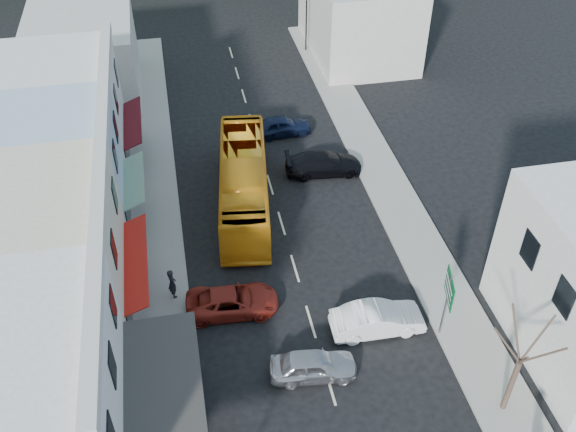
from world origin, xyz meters
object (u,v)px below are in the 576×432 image
object	(u,v)px
car_red	(232,301)
direction_sign	(445,306)
pedestrian_left	(172,284)
traffic_signal	(306,23)
bus	(244,185)
car_silver	(313,365)
car_white	(377,320)
street_tree	(519,362)

from	to	relation	value
car_red	direction_sign	bearing A→B (deg)	-106.17
pedestrian_left	traffic_signal	world-z (taller)	traffic_signal
bus	pedestrian_left	world-z (taller)	bus
direction_sign	traffic_signal	size ratio (longest dim) A/B	0.78
car_silver	car_white	xyz separation A→B (m)	(3.78, 2.05, 0.00)
car_silver	car_white	world-z (taller)	same
car_red	direction_sign	xyz separation A→B (m)	(10.01, -3.65, 1.37)
pedestrian_left	direction_sign	distance (m)	14.02
bus	car_silver	size ratio (longest dim) A/B	2.64
car_white	car_red	xyz separation A→B (m)	(-6.97, 2.75, 0.00)
pedestrian_left	direction_sign	world-z (taller)	direction_sign
pedestrian_left	bus	bearing A→B (deg)	-54.86
direction_sign	traffic_signal	distance (m)	33.00
car_silver	car_red	world-z (taller)	same
street_tree	car_red	bearing A→B (deg)	143.34
pedestrian_left	street_tree	world-z (taller)	street_tree
bus	car_white	bearing A→B (deg)	-58.70
car_white	traffic_signal	world-z (taller)	traffic_signal
car_white	car_red	world-z (taller)	same
bus	direction_sign	size ratio (longest dim) A/B	2.81
car_white	traffic_signal	size ratio (longest dim) A/B	0.83
car_red	pedestrian_left	bearing A→B (deg)	66.75
car_silver	traffic_signal	world-z (taller)	traffic_signal
pedestrian_left	street_tree	distance (m)	17.42
pedestrian_left	traffic_signal	bearing A→B (deg)	-46.44
car_white	street_tree	world-z (taller)	street_tree
car_silver	car_white	bearing A→B (deg)	-55.13
car_silver	car_red	xyz separation A→B (m)	(-3.20, 4.80, 0.00)
car_red	traffic_signal	bearing A→B (deg)	-15.69
car_white	pedestrian_left	size ratio (longest dim) A/B	2.59
street_tree	traffic_signal	distance (m)	37.69
car_white	direction_sign	size ratio (longest dim) A/B	1.06
car_silver	pedestrian_left	size ratio (longest dim) A/B	2.59
car_red	street_tree	world-z (taller)	street_tree
bus	street_tree	distance (m)	19.49
traffic_signal	bus	bearing A→B (deg)	76.22
car_white	direction_sign	world-z (taller)	direction_sign
car_silver	car_red	distance (m)	5.77
bus	car_silver	world-z (taller)	bus
car_red	traffic_signal	xyz separation A→B (m)	(10.43, 29.34, 1.94)
car_silver	street_tree	world-z (taller)	street_tree
bus	traffic_signal	distance (m)	22.36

